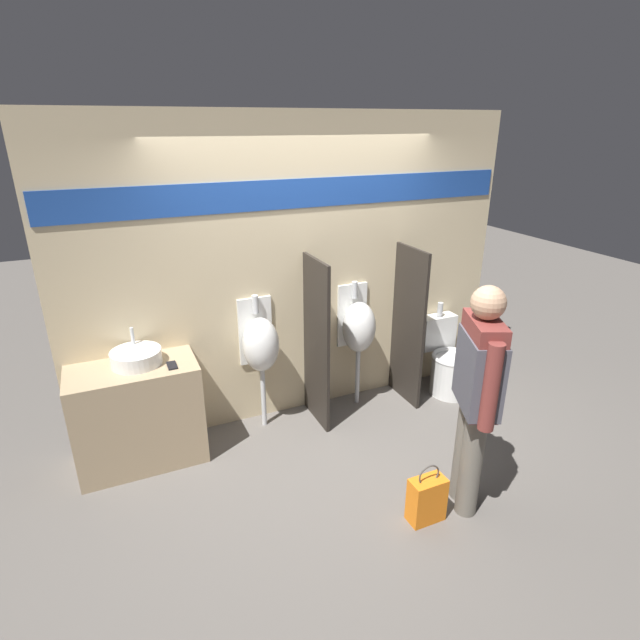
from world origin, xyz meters
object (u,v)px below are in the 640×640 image
(toilet, at_px, (448,364))
(sink_basin, at_px, (136,357))
(urinal_far, at_px, (358,327))
(cell_phone, at_px, (172,365))
(person_in_vest, at_px, (477,386))
(urinal_near_counter, at_px, (260,344))
(shopping_bag, at_px, (427,499))

(toilet, bearing_deg, sink_basin, 177.59)
(sink_basin, distance_m, urinal_far, 1.98)
(sink_basin, height_order, cell_phone, sink_basin)
(person_in_vest, bearing_deg, urinal_near_counter, 57.11)
(urinal_far, bearing_deg, shopping_bag, -100.72)
(urinal_near_counter, xyz_separation_m, person_in_vest, (1.00, -1.58, 0.16))
(urinal_far, distance_m, person_in_vest, 1.59)
(urinal_near_counter, xyz_separation_m, urinal_far, (0.96, 0.00, 0.00))
(urinal_near_counter, distance_m, urinal_far, 0.96)
(urinal_near_counter, distance_m, person_in_vest, 1.88)
(sink_basin, distance_m, toilet, 3.00)
(urinal_far, relative_size, toilet, 1.37)
(sink_basin, xyz_separation_m, person_in_vest, (2.02, -1.53, 0.06))
(sink_basin, height_order, urinal_far, urinal_far)
(toilet, distance_m, shopping_bag, 1.91)
(urinal_far, height_order, shopping_bag, urinal_far)
(sink_basin, xyz_separation_m, urinal_near_counter, (1.02, 0.05, -0.10))
(cell_phone, bearing_deg, urinal_near_counter, 14.76)
(cell_phone, bearing_deg, shopping_bag, -44.27)
(urinal_near_counter, height_order, shopping_bag, urinal_near_counter)
(cell_phone, height_order, urinal_near_counter, urinal_near_counter)
(person_in_vest, bearing_deg, toilet, -8.61)
(sink_basin, bearing_deg, cell_phone, -32.14)
(urinal_far, height_order, person_in_vest, person_in_vest)
(shopping_bag, bearing_deg, toilet, 48.40)
(sink_basin, distance_m, shopping_bag, 2.40)
(cell_phone, distance_m, shopping_bag, 2.12)
(cell_phone, distance_m, person_in_vest, 2.25)
(shopping_bag, bearing_deg, urinal_near_counter, 112.36)
(urinal_near_counter, distance_m, shopping_bag, 1.84)
(urinal_far, relative_size, person_in_vest, 0.73)
(urinal_far, xyz_separation_m, shopping_bag, (-0.30, -1.60, -0.63))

